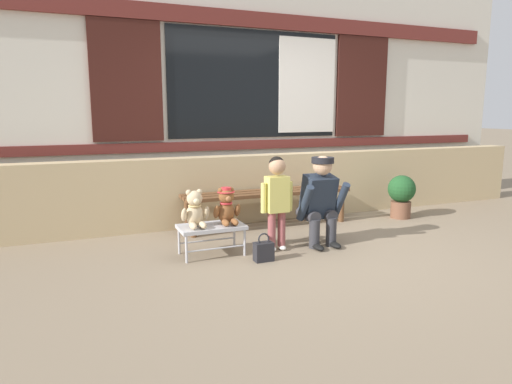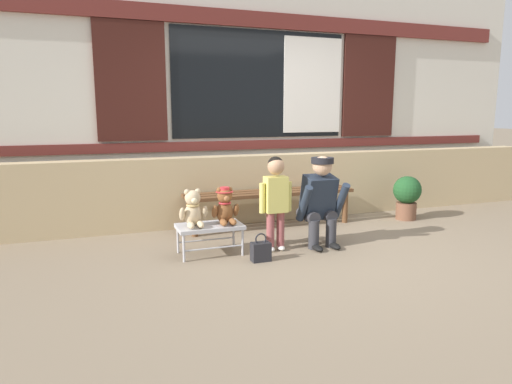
{
  "view_description": "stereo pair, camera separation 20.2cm",
  "coord_description": "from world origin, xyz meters",
  "px_view_note": "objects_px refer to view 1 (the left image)",
  "views": [
    {
      "loc": [
        -2.39,
        -3.96,
        1.4
      ],
      "look_at": [
        -0.56,
        0.47,
        0.55
      ],
      "focal_mm": 32.13,
      "sensor_mm": 36.0,
      "label": 1
    },
    {
      "loc": [
        -2.2,
        -4.03,
        1.4
      ],
      "look_at": [
        -0.56,
        0.47,
        0.55
      ],
      "focal_mm": 32.13,
      "sensor_mm": 36.0,
      "label": 2
    }
  ],
  "objects_px": {
    "teddy_bear_with_hat": "(227,207)",
    "handbag_on_ground": "(264,251)",
    "small_display_bench": "(211,229)",
    "potted_plant": "(401,194)",
    "adult_crouching": "(320,200)",
    "child_standing": "(277,193)",
    "teddy_bear_plain": "(195,210)",
    "wooden_bench_long": "(268,196)"
  },
  "relations": [
    {
      "from": "small_display_bench",
      "to": "potted_plant",
      "type": "height_order",
      "value": "potted_plant"
    },
    {
      "from": "small_display_bench",
      "to": "child_standing",
      "type": "bearing_deg",
      "value": -8.5
    },
    {
      "from": "teddy_bear_with_hat",
      "to": "wooden_bench_long",
      "type": "bearing_deg",
      "value": 45.83
    },
    {
      "from": "small_display_bench",
      "to": "adult_crouching",
      "type": "xyz_separation_m",
      "value": [
        1.16,
        -0.1,
        0.21
      ]
    },
    {
      "from": "teddy_bear_plain",
      "to": "child_standing",
      "type": "xyz_separation_m",
      "value": [
        0.82,
        -0.1,
        0.13
      ]
    },
    {
      "from": "small_display_bench",
      "to": "potted_plant",
      "type": "distance_m",
      "value": 2.85
    },
    {
      "from": "teddy_bear_plain",
      "to": "potted_plant",
      "type": "height_order",
      "value": "teddy_bear_plain"
    },
    {
      "from": "small_display_bench",
      "to": "adult_crouching",
      "type": "height_order",
      "value": "adult_crouching"
    },
    {
      "from": "teddy_bear_with_hat",
      "to": "child_standing",
      "type": "bearing_deg",
      "value": -11.41
    },
    {
      "from": "wooden_bench_long",
      "to": "handbag_on_ground",
      "type": "distance_m",
      "value": 1.36
    },
    {
      "from": "teddy_bear_plain",
      "to": "adult_crouching",
      "type": "distance_m",
      "value": 1.32
    },
    {
      "from": "child_standing",
      "to": "adult_crouching",
      "type": "relative_size",
      "value": 1.01
    },
    {
      "from": "teddy_bear_with_hat",
      "to": "child_standing",
      "type": "distance_m",
      "value": 0.52
    },
    {
      "from": "small_display_bench",
      "to": "handbag_on_ground",
      "type": "bearing_deg",
      "value": -42.79
    },
    {
      "from": "child_standing",
      "to": "teddy_bear_plain",
      "type": "bearing_deg",
      "value": 173.05
    },
    {
      "from": "teddy_bear_plain",
      "to": "child_standing",
      "type": "distance_m",
      "value": 0.83
    },
    {
      "from": "child_standing",
      "to": "small_display_bench",
      "type": "bearing_deg",
      "value": 171.5
    },
    {
      "from": "small_display_bench",
      "to": "child_standing",
      "type": "relative_size",
      "value": 0.67
    },
    {
      "from": "wooden_bench_long",
      "to": "potted_plant",
      "type": "xyz_separation_m",
      "value": [
        1.82,
        -0.26,
        -0.05
      ]
    },
    {
      "from": "wooden_bench_long",
      "to": "adult_crouching",
      "type": "relative_size",
      "value": 2.21
    },
    {
      "from": "wooden_bench_long",
      "to": "teddy_bear_plain",
      "type": "bearing_deg",
      "value": -143.55
    },
    {
      "from": "small_display_bench",
      "to": "child_standing",
      "type": "height_order",
      "value": "child_standing"
    },
    {
      "from": "child_standing",
      "to": "handbag_on_ground",
      "type": "bearing_deg",
      "value": -133.82
    },
    {
      "from": "handbag_on_ground",
      "to": "potted_plant",
      "type": "height_order",
      "value": "potted_plant"
    },
    {
      "from": "wooden_bench_long",
      "to": "handbag_on_ground",
      "type": "xyz_separation_m",
      "value": [
        -0.57,
        -1.21,
        -0.28
      ]
    },
    {
      "from": "small_display_bench",
      "to": "adult_crouching",
      "type": "distance_m",
      "value": 1.18
    },
    {
      "from": "teddy_bear_with_hat",
      "to": "adult_crouching",
      "type": "height_order",
      "value": "adult_crouching"
    },
    {
      "from": "adult_crouching",
      "to": "child_standing",
      "type": "bearing_deg",
      "value": 179.91
    },
    {
      "from": "small_display_bench",
      "to": "teddy_bear_with_hat",
      "type": "xyz_separation_m",
      "value": [
        0.16,
        0.0,
        0.21
      ]
    },
    {
      "from": "teddy_bear_with_hat",
      "to": "handbag_on_ground",
      "type": "distance_m",
      "value": 0.58
    },
    {
      "from": "adult_crouching",
      "to": "potted_plant",
      "type": "relative_size",
      "value": 1.67
    },
    {
      "from": "small_display_bench",
      "to": "wooden_bench_long",
      "type": "bearing_deg",
      "value": 40.76
    },
    {
      "from": "small_display_bench",
      "to": "potted_plant",
      "type": "relative_size",
      "value": 1.12
    },
    {
      "from": "potted_plant",
      "to": "teddy_bear_plain",
      "type": "bearing_deg",
      "value": -168.91
    },
    {
      "from": "child_standing",
      "to": "potted_plant",
      "type": "distance_m",
      "value": 2.25
    },
    {
      "from": "teddy_bear_with_hat",
      "to": "handbag_on_ground",
      "type": "xyz_separation_m",
      "value": [
        0.24,
        -0.37,
        -0.38
      ]
    },
    {
      "from": "handbag_on_ground",
      "to": "adult_crouching",
      "type": "bearing_deg",
      "value": 19.49
    },
    {
      "from": "handbag_on_ground",
      "to": "potted_plant",
      "type": "distance_m",
      "value": 2.58
    },
    {
      "from": "teddy_bear_plain",
      "to": "adult_crouching",
      "type": "xyz_separation_m",
      "value": [
        1.32,
        -0.1,
        0.02
      ]
    },
    {
      "from": "teddy_bear_with_hat",
      "to": "teddy_bear_plain",
      "type": "bearing_deg",
      "value": -179.87
    },
    {
      "from": "small_display_bench",
      "to": "teddy_bear_with_hat",
      "type": "height_order",
      "value": "teddy_bear_with_hat"
    },
    {
      "from": "wooden_bench_long",
      "to": "handbag_on_ground",
      "type": "bearing_deg",
      "value": -115.41
    }
  ]
}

